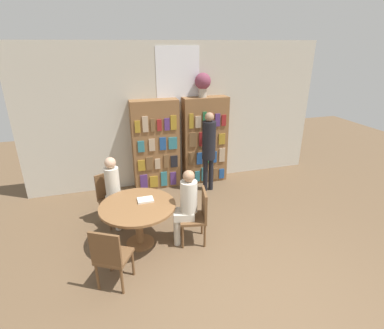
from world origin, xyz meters
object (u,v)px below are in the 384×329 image
(flower_vase, at_px, (203,83))
(seated_reader_right, at_px, (186,203))
(chair_far_side, at_px, (198,214))
(bookshelf_right, at_px, (205,141))
(seated_reader_left, at_px, (114,189))
(chair_near_camera, at_px, (111,255))
(reading_table, at_px, (138,212))
(chair_left_side, at_px, (110,196))
(librarian_standing, at_px, (209,145))
(bookshelf_left, at_px, (156,145))

(flower_vase, distance_m, seated_reader_right, 2.76)
(flower_vase, bearing_deg, seated_reader_right, -114.35)
(flower_vase, bearing_deg, chair_far_side, -109.93)
(bookshelf_right, xyz_separation_m, seated_reader_left, (-2.04, -1.30, -0.25))
(chair_far_side, height_order, seated_reader_right, seated_reader_right)
(chair_near_camera, height_order, seated_reader_right, seated_reader_right)
(chair_far_side, relative_size, seated_reader_right, 0.72)
(seated_reader_left, bearing_deg, reading_table, 90.00)
(chair_near_camera, distance_m, seated_reader_right, 1.35)
(chair_left_side, distance_m, chair_far_side, 1.63)
(chair_far_side, relative_size, seated_reader_left, 0.71)
(bookshelf_right, bearing_deg, chair_far_side, -111.51)
(flower_vase, relative_size, librarian_standing, 0.29)
(chair_left_side, bearing_deg, seated_reader_right, 113.79)
(librarian_standing, bearing_deg, chair_near_camera, -132.89)
(chair_near_camera, relative_size, seated_reader_left, 0.71)
(chair_near_camera, xyz_separation_m, seated_reader_right, (1.16, 0.65, 0.20))
(seated_reader_left, bearing_deg, chair_far_side, 120.27)
(bookshelf_left, height_order, chair_left_side, bookshelf_left)
(flower_vase, relative_size, chair_left_side, 0.55)
(bookshelf_left, relative_size, flower_vase, 3.88)
(bookshelf_right, relative_size, reading_table, 1.65)
(bookshelf_left, relative_size, chair_near_camera, 2.14)
(bookshelf_right, distance_m, seated_reader_left, 2.44)
(seated_reader_left, bearing_deg, librarian_standing, 177.69)
(reading_table, xyz_separation_m, seated_reader_left, (-0.30, 0.66, 0.12))
(chair_near_camera, height_order, chair_far_side, same)
(reading_table, bearing_deg, flower_vase, 49.65)
(chair_left_side, bearing_deg, reading_table, 90.00)
(bookshelf_right, bearing_deg, reading_table, -131.51)
(bookshelf_left, height_order, flower_vase, flower_vase)
(chair_near_camera, bearing_deg, chair_left_side, 117.00)
(chair_far_side, height_order, seated_reader_left, seated_reader_left)
(bookshelf_right, bearing_deg, seated_reader_left, -147.47)
(flower_vase, bearing_deg, bookshelf_left, -179.75)
(bookshelf_left, height_order, seated_reader_left, bookshelf_left)
(chair_left_side, relative_size, librarian_standing, 0.52)
(bookshelf_left, height_order, reading_table, bookshelf_left)
(chair_left_side, xyz_separation_m, librarian_standing, (2.03, 0.64, 0.53))
(bookshelf_left, xyz_separation_m, seated_reader_right, (0.07, -2.11, -0.25))
(chair_far_side, bearing_deg, librarian_standing, -13.37)
(bookshelf_right, xyz_separation_m, reading_table, (-1.74, -1.97, -0.37))
(bookshelf_right, distance_m, chair_far_side, 2.35)
(chair_left_side, bearing_deg, seated_reader_left, 90.00)
(chair_near_camera, bearing_deg, reading_table, 90.00)
(seated_reader_right, distance_m, librarian_standing, 1.89)
(flower_vase, height_order, seated_reader_left, flower_vase)
(librarian_standing, bearing_deg, reading_table, -138.43)
(flower_vase, relative_size, reading_table, 0.43)
(seated_reader_right, relative_size, librarian_standing, 0.73)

